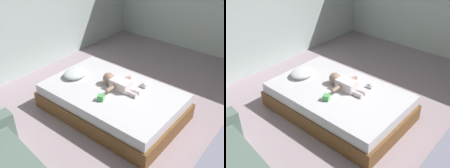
% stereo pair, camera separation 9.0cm
% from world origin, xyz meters
% --- Properties ---
extents(ground_plane, '(8.00, 8.00, 0.00)m').
position_xyz_m(ground_plane, '(0.00, 0.00, 0.00)').
color(ground_plane, '#B19BA5').
extents(bed, '(1.32, 2.08, 0.41)m').
position_xyz_m(bed, '(-0.00, 0.92, 0.20)').
color(bed, brown).
rests_on(bed, ground_plane).
extents(pillow, '(0.40, 0.33, 0.12)m').
position_xyz_m(pillow, '(-0.07, 1.62, 0.47)').
color(pillow, white).
rests_on(pillow, bed).
extents(baby, '(0.53, 0.64, 0.19)m').
position_xyz_m(baby, '(0.09, 0.90, 0.49)').
color(baby, white).
rests_on(baby, bed).
extents(toothbrush, '(0.05, 0.15, 0.02)m').
position_xyz_m(toothbrush, '(0.33, 0.94, 0.42)').
color(toothbrush, '#B0339A').
rests_on(toothbrush, bed).
extents(toy_block, '(0.11, 0.11, 0.08)m').
position_xyz_m(toy_block, '(-0.31, 0.87, 0.45)').
color(toy_block, '#5BC565').
rests_on(toy_block, bed).
extents(baby_bottle, '(0.07, 0.10, 0.08)m').
position_xyz_m(baby_bottle, '(0.35, 0.59, 0.44)').
color(baby_bottle, white).
rests_on(baby_bottle, bed).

